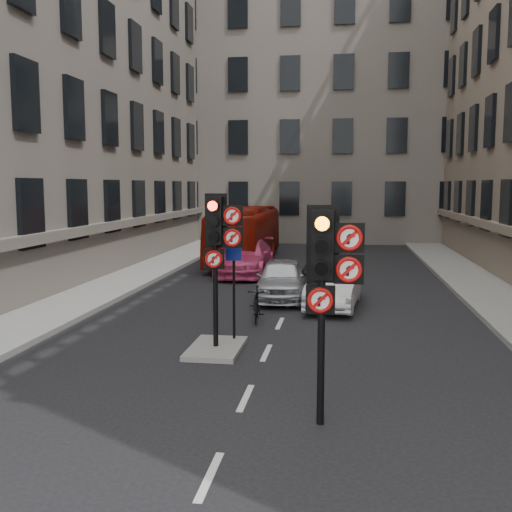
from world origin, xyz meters
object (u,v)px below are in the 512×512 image
(bus_red, at_px, (246,235))
(motorcycle, at_px, (257,304))
(info_sign, at_px, (234,280))
(motorcyclist, at_px, (313,282))
(car_pink, at_px, (246,257))
(signal_far, at_px, (219,237))
(signal_near, at_px, (328,268))
(car_silver, at_px, (281,279))
(car_white, at_px, (334,286))

(bus_red, relative_size, motorcycle, 6.05)
(info_sign, bearing_deg, motorcycle, 82.89)
(motorcyclist, distance_m, info_sign, 4.10)
(car_pink, bearing_deg, signal_far, -83.14)
(car_pink, height_order, motorcycle, car_pink)
(signal_far, xyz_separation_m, car_pink, (-1.33, 12.01, -1.95))
(signal_near, relative_size, motorcyclist, 1.84)
(car_silver, relative_size, bus_red, 0.40)
(car_white, height_order, info_sign, info_sign)
(motorcyclist, bearing_deg, car_pink, -71.88)
(car_white, xyz_separation_m, motorcyclist, (-0.62, -1.22, 0.29))
(car_silver, xyz_separation_m, info_sign, (-0.57, -5.89, 0.88))
(motorcycle, distance_m, motorcyclist, 2.02)
(bus_red, relative_size, motorcyclist, 5.17)
(car_pink, xyz_separation_m, motorcyclist, (3.30, -7.61, 0.22))
(car_white, bearing_deg, car_pink, 127.06)
(car_silver, distance_m, bus_red, 9.90)
(car_silver, height_order, motorcycle, car_silver)
(signal_near, height_order, car_pink, signal_near)
(bus_red, bearing_deg, car_silver, -74.02)
(bus_red, bearing_deg, car_pink, -81.14)
(car_white, bearing_deg, motorcycle, -125.69)
(signal_near, relative_size, car_pink, 0.69)
(signal_near, height_order, car_white, signal_near)
(bus_red, xyz_separation_m, info_sign, (2.21, -15.37, 0.18))
(car_pink, xyz_separation_m, motorcycle, (1.76, -8.85, -0.25))
(motorcycle, bearing_deg, bus_red, 94.61)
(car_silver, bearing_deg, car_pink, 109.08)
(signal_far, distance_m, car_pink, 12.25)
(signal_far, distance_m, motorcyclist, 5.12)
(car_white, relative_size, car_pink, 0.80)
(car_white, distance_m, motorcycle, 3.27)
(car_white, bearing_deg, car_silver, 156.45)
(signal_far, bearing_deg, car_pink, 96.33)
(car_silver, distance_m, info_sign, 5.98)
(car_pink, bearing_deg, bus_red, 99.73)
(info_sign, bearing_deg, signal_far, -108.19)
(motorcyclist, bearing_deg, bus_red, -76.60)
(car_pink, height_order, info_sign, info_sign)
(signal_near, distance_m, car_white, 9.81)
(car_white, xyz_separation_m, motorcycle, (-2.16, -2.46, -0.19))
(bus_red, height_order, motorcyclist, bus_red)
(signal_near, bearing_deg, motorcyclist, 94.34)
(signal_near, distance_m, bus_red, 20.66)
(car_silver, distance_m, motorcyclist, 2.54)
(car_white, bearing_deg, signal_far, -109.15)
(car_silver, height_order, car_white, car_silver)
(bus_red, bearing_deg, motorcycle, -79.72)
(signal_near, xyz_separation_m, info_sign, (-2.39, 4.74, -1.01))
(car_white, bearing_deg, bus_red, 119.16)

